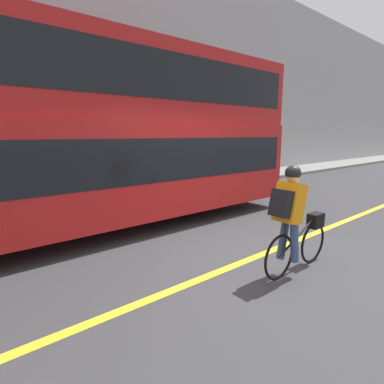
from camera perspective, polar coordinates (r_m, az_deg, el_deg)
name	(u,v)px	position (r m, az deg, el deg)	size (l,w,h in m)	color
ground_plane	(259,259)	(5.03, 12.61, -12.35)	(80.00, 80.00, 0.00)	#38383A
road_center_line	(255,257)	(5.08, 11.87, -12.06)	(50.00, 0.14, 0.01)	yellow
sidewalk_curb	(104,196)	(9.73, -16.34, -0.74)	(60.00, 2.05, 0.13)	gray
building_facade	(81,56)	(10.90, -20.32, 23.13)	(60.00, 0.30, 8.77)	#9E9EA3
bus	(79,129)	(6.24, -20.76, 11.23)	(9.74, 2.44, 3.71)	black
cyclist_on_bike	(293,216)	(4.39, 18.67, -4.44)	(1.52, 0.32, 1.57)	black
trash_bin	(162,172)	(10.53, -5.75, 3.77)	(0.55, 0.55, 1.05)	#262628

